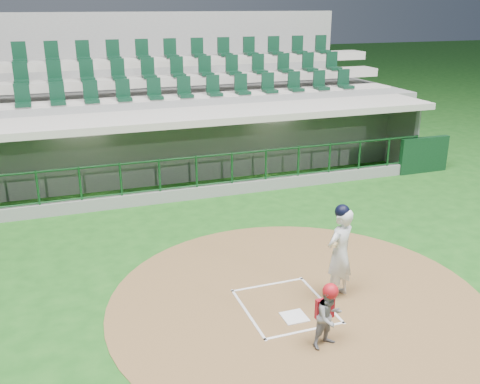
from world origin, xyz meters
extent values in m
plane|color=#174B15|center=(0.00, 0.00, 0.00)|extent=(120.00, 120.00, 0.00)
cylinder|color=brown|center=(0.30, -0.20, 0.01)|extent=(7.20, 7.20, 0.01)
cube|color=white|center=(0.00, -0.70, 0.02)|extent=(0.43, 0.43, 0.02)
cube|color=silver|center=(-0.75, -0.30, 0.02)|extent=(0.05, 1.80, 0.01)
cube|color=silver|center=(0.75, -0.30, 0.02)|extent=(0.05, 1.80, 0.01)
cube|color=white|center=(0.00, 0.55, 0.02)|extent=(1.55, 0.05, 0.01)
cube|color=white|center=(0.00, -1.15, 0.02)|extent=(1.55, 0.05, 0.01)
cube|color=slate|center=(0.00, 7.50, -0.55)|extent=(15.00, 3.00, 0.10)
cube|color=slate|center=(0.00, 9.10, 0.85)|extent=(15.00, 0.20, 2.70)
cube|color=#A39C90|center=(0.00, 8.98, 1.10)|extent=(13.50, 0.04, 0.90)
cube|color=slate|center=(7.50, 7.50, 0.85)|extent=(0.20, 3.00, 2.70)
cube|color=#A39E94|center=(0.00, 7.25, 2.30)|extent=(15.40, 3.50, 0.20)
cube|color=slate|center=(0.00, 5.95, 0.15)|extent=(15.00, 0.15, 0.40)
cube|color=black|center=(0.00, 5.95, 1.73)|extent=(15.00, 0.01, 0.95)
cube|color=brown|center=(0.00, 8.55, -0.28)|extent=(12.75, 0.40, 0.45)
cube|color=white|center=(-3.00, 7.50, 2.17)|extent=(1.30, 0.35, 0.04)
cube|color=white|center=(3.00, 7.50, 2.17)|extent=(1.30, 0.35, 0.04)
cube|color=black|center=(7.80, 5.90, 0.60)|extent=(1.80, 0.18, 1.20)
imported|color=#B41513|center=(-4.21, 8.39, 0.42)|extent=(1.31, 0.94, 1.84)
imported|color=maroon|center=(-2.28, 8.18, 0.40)|extent=(1.12, 0.67, 1.79)
imported|color=maroon|center=(0.84, 8.30, 0.42)|extent=(0.90, 0.59, 1.84)
imported|color=#AB121A|center=(4.65, 8.10, 0.33)|extent=(1.60, 1.03, 1.65)
cube|color=gray|center=(0.00, 10.75, 1.15)|extent=(17.00, 6.50, 2.50)
cube|color=#ADA69C|center=(0.00, 9.25, 2.30)|extent=(16.60, 0.95, 0.30)
cube|color=#9B968C|center=(0.00, 10.20, 2.85)|extent=(16.60, 0.95, 0.30)
cube|color=#A19C91|center=(0.00, 11.15, 3.40)|extent=(16.60, 0.95, 0.30)
cube|color=gray|center=(0.00, 14.10, 2.53)|extent=(17.00, 0.25, 5.05)
imported|color=silver|center=(1.10, -0.27, 0.92)|extent=(0.78, 0.67, 1.81)
sphere|color=black|center=(1.10, -0.27, 1.76)|extent=(0.28, 0.28, 0.28)
cylinder|color=#A8834C|center=(0.85, -0.52, 1.25)|extent=(0.58, 0.79, 0.39)
imported|color=gray|center=(0.17, -1.63, 0.54)|extent=(0.60, 0.51, 1.06)
sphere|color=#B2131B|center=(0.17, -1.63, 1.02)|extent=(0.26, 0.26, 0.26)
cube|color=maroon|center=(0.17, -1.48, 0.62)|extent=(0.32, 0.10, 0.35)
camera|label=1|loc=(-3.71, -8.22, 5.36)|focal=40.00mm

